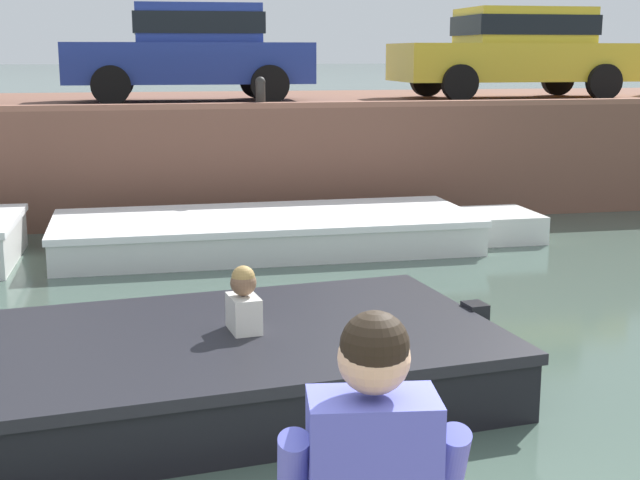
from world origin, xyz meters
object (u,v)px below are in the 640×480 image
car_left_inner_blue (192,49)px  car_centre_yellow (517,49)px  boat_moored_central_white (285,231)px  motorboat_passing (34,387)px  mooring_bollard_mid (260,91)px

car_left_inner_blue → car_centre_yellow: bearing=0.0°
boat_moored_central_white → motorboat_passing: bearing=-116.8°
car_centre_yellow → mooring_bollard_mid: (-4.78, -1.89, -0.61)m
boat_moored_central_white → car_left_inner_blue: (-0.89, 3.75, 2.32)m
boat_moored_central_white → car_left_inner_blue: car_left_inner_blue is taller
boat_moored_central_white → mooring_bollard_mid: (-0.04, 1.86, 1.71)m
car_left_inner_blue → car_centre_yellow: (5.63, 0.00, -0.00)m
mooring_bollard_mid → motorboat_passing: bearing=-110.0°
motorboat_passing → car_left_inner_blue: 9.32m
mooring_bollard_mid → car_centre_yellow: bearing=21.6°
motorboat_passing → mooring_bollard_mid: (2.54, 6.98, 1.68)m
motorboat_passing → boat_moored_central_white: bearing=63.2°
car_left_inner_blue → car_centre_yellow: size_ratio=0.95×
boat_moored_central_white → motorboat_passing: size_ratio=0.87×
motorboat_passing → mooring_bollard_mid: size_ratio=16.48×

